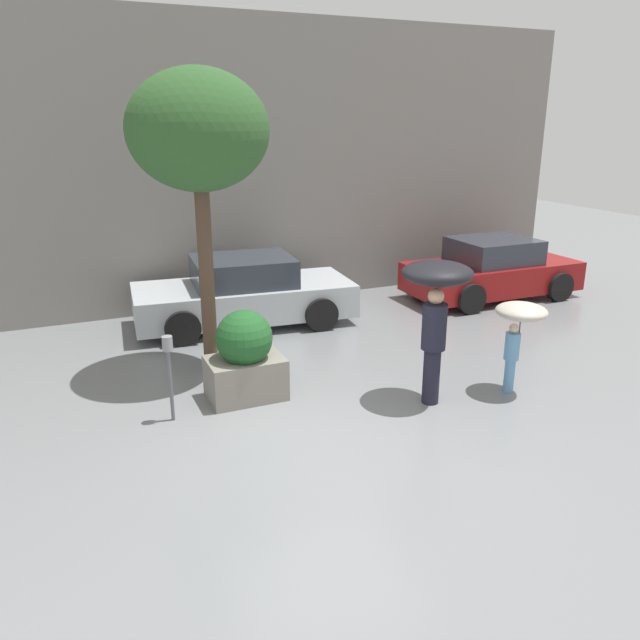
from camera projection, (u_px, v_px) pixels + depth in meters
name	position (u px, v px, depth m)	size (l,w,h in m)	color
ground_plane	(324.00, 437.00, 8.13)	(40.00, 40.00, 0.00)	slate
building_facade	(197.00, 167.00, 12.87)	(18.00, 0.30, 6.00)	gray
planter_box	(245.00, 357.00, 9.10)	(1.11, 0.83, 1.35)	gray
person_adult	(436.00, 294.00, 8.74)	(1.01, 1.01, 2.07)	#1E1E2D
person_child	(519.00, 321.00, 9.17)	(0.75, 0.75, 1.39)	#669ED1
parked_car_near	(244.00, 294.00, 12.43)	(4.43, 2.29, 1.36)	#B7BCC1
parked_car_far	(492.00, 271.00, 14.30)	(3.92, 2.01, 1.36)	maroon
street_tree	(198.00, 133.00, 9.20)	(2.12, 2.12, 4.70)	brown
parking_meter	(169.00, 360.00, 8.33)	(0.14, 0.14, 1.22)	#595B60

